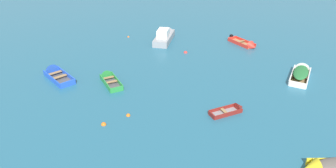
{
  "coord_description": "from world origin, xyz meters",
  "views": [
    {
      "loc": [
        0.95,
        -4.71,
        13.96
      ],
      "look_at": [
        0.0,
        21.06,
        0.15
      ],
      "focal_mm": 33.49,
      "sensor_mm": 36.0,
      "label": 1
    }
  ],
  "objects_px": {
    "rowboat_red_center": "(247,45)",
    "rowboat_white_back_row_right": "(301,72)",
    "motor_launch_grey_outer_left": "(165,36)",
    "rowboat_blue_distant_center": "(54,73)",
    "mooring_buoy_outer_edge": "(128,37)",
    "rowboat_maroon_near_left": "(233,110)",
    "mooring_buoy_between_boats_right": "(186,53)",
    "rowboat_green_cluster_outer": "(108,78)",
    "mooring_buoy_midfield": "(104,125)",
    "mooring_buoy_near_foreground": "(128,116)"
  },
  "relations": [
    {
      "from": "rowboat_red_center",
      "to": "rowboat_white_back_row_right",
      "type": "height_order",
      "value": "rowboat_white_back_row_right"
    },
    {
      "from": "motor_launch_grey_outer_left",
      "to": "rowboat_blue_distant_center",
      "type": "bearing_deg",
      "value": -134.86
    },
    {
      "from": "rowboat_blue_distant_center",
      "to": "mooring_buoy_outer_edge",
      "type": "xyz_separation_m",
      "value": [
        5.68,
        11.46,
        -0.23
      ]
    },
    {
      "from": "rowboat_maroon_near_left",
      "to": "rowboat_white_back_row_right",
      "type": "height_order",
      "value": "rowboat_white_back_row_right"
    },
    {
      "from": "rowboat_maroon_near_left",
      "to": "rowboat_blue_distant_center",
      "type": "xyz_separation_m",
      "value": [
        -16.81,
        5.92,
        0.07
      ]
    },
    {
      "from": "rowboat_white_back_row_right",
      "to": "mooring_buoy_between_boats_right",
      "type": "relative_size",
      "value": 10.78
    },
    {
      "from": "motor_launch_grey_outer_left",
      "to": "mooring_buoy_between_boats_right",
      "type": "distance_m",
      "value": 5.0
    },
    {
      "from": "rowboat_red_center",
      "to": "rowboat_blue_distant_center",
      "type": "bearing_deg",
      "value": -157.29
    },
    {
      "from": "rowboat_maroon_near_left",
      "to": "rowboat_red_center",
      "type": "relative_size",
      "value": 0.77
    },
    {
      "from": "rowboat_blue_distant_center",
      "to": "motor_launch_grey_outer_left",
      "type": "xyz_separation_m",
      "value": [
        10.52,
        10.57,
        0.33
      ]
    },
    {
      "from": "rowboat_green_cluster_outer",
      "to": "motor_launch_grey_outer_left",
      "type": "relative_size",
      "value": 0.66
    },
    {
      "from": "motor_launch_grey_outer_left",
      "to": "mooring_buoy_midfield",
      "type": "relative_size",
      "value": 14.96
    },
    {
      "from": "rowboat_blue_distant_center",
      "to": "mooring_buoy_midfield",
      "type": "xyz_separation_m",
      "value": [
        6.71,
        -8.16,
        -0.23
      ]
    },
    {
      "from": "rowboat_red_center",
      "to": "rowboat_blue_distant_center",
      "type": "distance_m",
      "value": 22.41
    },
    {
      "from": "mooring_buoy_between_boats_right",
      "to": "rowboat_maroon_near_left",
      "type": "bearing_deg",
      "value": -73.23
    },
    {
      "from": "rowboat_green_cluster_outer",
      "to": "mooring_buoy_outer_edge",
      "type": "height_order",
      "value": "rowboat_green_cluster_outer"
    },
    {
      "from": "rowboat_green_cluster_outer",
      "to": "rowboat_maroon_near_left",
      "type": "relative_size",
      "value": 1.27
    },
    {
      "from": "rowboat_blue_distant_center",
      "to": "rowboat_green_cluster_outer",
      "type": "bearing_deg",
      "value": -8.41
    },
    {
      "from": "mooring_buoy_midfield",
      "to": "rowboat_red_center",
      "type": "bearing_deg",
      "value": 50.29
    },
    {
      "from": "rowboat_green_cluster_outer",
      "to": "motor_launch_grey_outer_left",
      "type": "xyz_separation_m",
      "value": [
        4.96,
        11.39,
        0.35
      ]
    },
    {
      "from": "rowboat_blue_distant_center",
      "to": "motor_launch_grey_outer_left",
      "type": "bearing_deg",
      "value": 45.14
    },
    {
      "from": "rowboat_blue_distant_center",
      "to": "rowboat_white_back_row_right",
      "type": "height_order",
      "value": "rowboat_white_back_row_right"
    },
    {
      "from": "rowboat_red_center",
      "to": "mooring_buoy_midfield",
      "type": "xyz_separation_m",
      "value": [
        -13.96,
        -16.81,
        -0.19
      ]
    },
    {
      "from": "rowboat_maroon_near_left",
      "to": "rowboat_red_center",
      "type": "height_order",
      "value": "rowboat_red_center"
    },
    {
      "from": "rowboat_green_cluster_outer",
      "to": "rowboat_red_center",
      "type": "xyz_separation_m",
      "value": [
        15.11,
        9.47,
        -0.02
      ]
    },
    {
      "from": "motor_launch_grey_outer_left",
      "to": "mooring_buoy_between_boats_right",
      "type": "bearing_deg",
      "value": -58.48
    },
    {
      "from": "rowboat_green_cluster_outer",
      "to": "mooring_buoy_midfield",
      "type": "bearing_deg",
      "value": -81.07
    },
    {
      "from": "rowboat_green_cluster_outer",
      "to": "rowboat_blue_distant_center",
      "type": "distance_m",
      "value": 5.62
    },
    {
      "from": "rowboat_blue_distant_center",
      "to": "mooring_buoy_between_boats_right",
      "type": "bearing_deg",
      "value": 25.79
    },
    {
      "from": "mooring_buoy_midfield",
      "to": "rowboat_white_back_row_right",
      "type": "bearing_deg",
      "value": 26.76
    },
    {
      "from": "mooring_buoy_outer_edge",
      "to": "rowboat_white_back_row_right",
      "type": "bearing_deg",
      "value": -29.59
    },
    {
      "from": "rowboat_green_cluster_outer",
      "to": "mooring_buoy_midfield",
      "type": "height_order",
      "value": "rowboat_green_cluster_outer"
    },
    {
      "from": "rowboat_maroon_near_left",
      "to": "mooring_buoy_outer_edge",
      "type": "bearing_deg",
      "value": 122.64
    },
    {
      "from": "rowboat_green_cluster_outer",
      "to": "mooring_buoy_near_foreground",
      "type": "distance_m",
      "value": 6.68
    },
    {
      "from": "rowboat_maroon_near_left",
      "to": "motor_launch_grey_outer_left",
      "type": "relative_size",
      "value": 0.52
    },
    {
      "from": "rowboat_red_center",
      "to": "mooring_buoy_between_boats_right",
      "type": "xyz_separation_m",
      "value": [
        -7.56,
        -2.31,
        -0.19
      ]
    },
    {
      "from": "rowboat_white_back_row_right",
      "to": "mooring_buoy_between_boats_right",
      "type": "distance_m",
      "value": 12.64
    },
    {
      "from": "rowboat_white_back_row_right",
      "to": "mooring_buoy_near_foreground",
      "type": "relative_size",
      "value": 14.1
    },
    {
      "from": "rowboat_white_back_row_right",
      "to": "mooring_buoy_near_foreground",
      "type": "bearing_deg",
      "value": -154.52
    },
    {
      "from": "rowboat_maroon_near_left",
      "to": "rowboat_blue_distant_center",
      "type": "distance_m",
      "value": 17.82
    },
    {
      "from": "rowboat_green_cluster_outer",
      "to": "mooring_buoy_midfield",
      "type": "xyz_separation_m",
      "value": [
        1.15,
        -7.34,
        -0.21
      ]
    },
    {
      "from": "mooring_buoy_near_foreground",
      "to": "mooring_buoy_midfield",
      "type": "height_order",
      "value": "mooring_buoy_midfield"
    },
    {
      "from": "mooring_buoy_between_boats_right",
      "to": "mooring_buoy_near_foreground",
      "type": "bearing_deg",
      "value": -109.67
    },
    {
      "from": "rowboat_red_center",
      "to": "mooring_buoy_near_foreground",
      "type": "bearing_deg",
      "value": -128.35
    },
    {
      "from": "rowboat_maroon_near_left",
      "to": "mooring_buoy_near_foreground",
      "type": "height_order",
      "value": "rowboat_maroon_near_left"
    },
    {
      "from": "rowboat_maroon_near_left",
      "to": "rowboat_blue_distant_center",
      "type": "bearing_deg",
      "value": 160.59
    },
    {
      "from": "rowboat_blue_distant_center",
      "to": "rowboat_red_center",
      "type": "bearing_deg",
      "value": 22.71
    },
    {
      "from": "rowboat_maroon_near_left",
      "to": "mooring_buoy_midfield",
      "type": "xyz_separation_m",
      "value": [
        -10.1,
        -2.23,
        -0.16
      ]
    },
    {
      "from": "rowboat_red_center",
      "to": "mooring_buoy_outer_edge",
      "type": "xyz_separation_m",
      "value": [
        -15.0,
        2.81,
        -0.19
      ]
    },
    {
      "from": "rowboat_red_center",
      "to": "mooring_buoy_near_foreground",
      "type": "distance_m",
      "value": 19.79
    }
  ]
}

